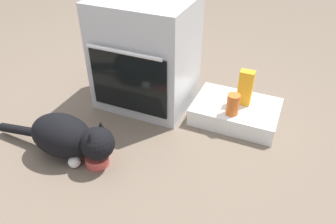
% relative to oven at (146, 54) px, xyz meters
% --- Properties ---
extents(ground, '(8.00, 8.00, 0.00)m').
position_rel_oven_xyz_m(ground, '(0.03, -0.44, -0.37)').
color(ground, '#6B5B4C').
extents(oven, '(0.63, 0.55, 0.75)m').
position_rel_oven_xyz_m(oven, '(0.00, 0.00, 0.00)').
color(oven, '#B7BABF').
rests_on(oven, ground).
extents(pantry_cabinet, '(0.55, 0.39, 0.12)m').
position_rel_oven_xyz_m(pantry_cabinet, '(0.65, 0.02, -0.31)').
color(pantry_cabinet, white).
rests_on(pantry_cabinet, ground).
extents(food_bowl, '(0.14, 0.14, 0.09)m').
position_rel_oven_xyz_m(food_bowl, '(0.03, -0.72, -0.34)').
color(food_bowl, '#C64C47').
rests_on(food_bowl, ground).
extents(cat, '(0.82, 0.26, 0.27)m').
position_rel_oven_xyz_m(cat, '(-0.14, -0.72, -0.23)').
color(cat, black).
rests_on(cat, ground).
extents(sauce_jar, '(0.08, 0.08, 0.14)m').
position_rel_oven_xyz_m(sauce_jar, '(0.65, -0.09, -0.18)').
color(sauce_jar, '#D16023').
rests_on(sauce_jar, pantry_cabinet).
extents(juice_carton, '(0.09, 0.06, 0.24)m').
position_rel_oven_xyz_m(juice_carton, '(0.69, 0.05, -0.13)').
color(juice_carton, orange).
rests_on(juice_carton, pantry_cabinet).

